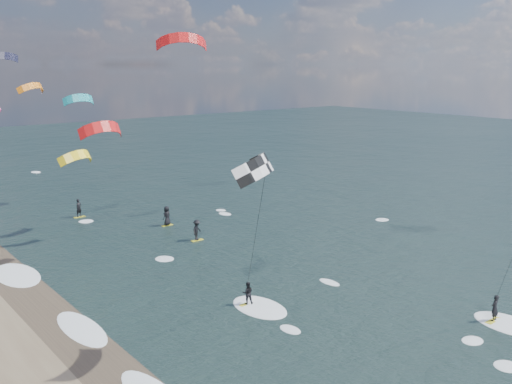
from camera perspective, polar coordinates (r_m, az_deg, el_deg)
ground at (r=30.22m, az=16.69°, el=-16.80°), size 260.00×260.00×0.00m
wet_sand_strip at (r=30.17m, az=-14.65°, el=-16.71°), size 3.00×240.00×0.00m
kitesurfer_near_b at (r=29.56m, az=0.66°, el=-2.86°), size 6.79×8.83×11.38m
far_kitesurfers at (r=51.70m, az=-9.27°, el=-2.87°), size 6.28×14.47×1.84m
bg_kite_field at (r=70.84m, az=-21.96°, el=9.45°), size 10.92×65.34×10.95m
shoreline_surf at (r=34.50m, az=-16.15°, el=-12.91°), size 2.40×79.40×0.11m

